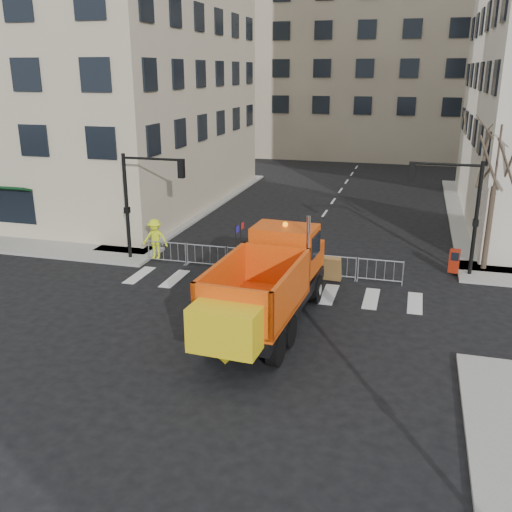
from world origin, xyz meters
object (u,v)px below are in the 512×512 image
(cop_a, at_px, (275,257))
(cop_c, at_px, (300,259))
(plow_truck, at_px, (267,283))
(cop_b, at_px, (288,267))
(worker, at_px, (155,239))
(newspaper_box, at_px, (454,261))

(cop_a, height_order, cop_c, cop_c)
(plow_truck, distance_m, cop_a, 5.68)
(cop_b, bearing_deg, cop_a, -43.76)
(plow_truck, height_order, worker, plow_truck)
(cop_c, height_order, newspaper_box, cop_c)
(cop_b, relative_size, newspaper_box, 1.53)
(plow_truck, relative_size, cop_b, 6.32)
(worker, bearing_deg, cop_a, -11.13)
(cop_a, distance_m, cop_c, 1.23)
(worker, distance_m, newspaper_box, 14.54)
(cop_c, relative_size, worker, 1.00)
(plow_truck, height_order, newspaper_box, plow_truck)
(cop_a, xyz_separation_m, cop_c, (1.22, -0.13, 0.02))
(cop_a, bearing_deg, worker, -10.40)
(plow_truck, height_order, cop_a, plow_truck)
(plow_truck, relative_size, cop_a, 5.37)
(cop_a, xyz_separation_m, cop_b, (0.80, -0.82, -0.15))
(cop_a, bearing_deg, newspaper_box, -166.93)
(plow_truck, distance_m, cop_c, 5.45)
(cop_a, height_order, worker, worker)
(cop_b, xyz_separation_m, cop_c, (0.43, 0.69, 0.17))
(cop_c, bearing_deg, worker, -63.73)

